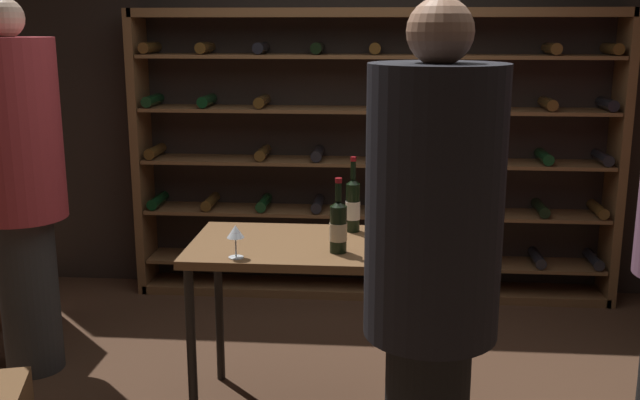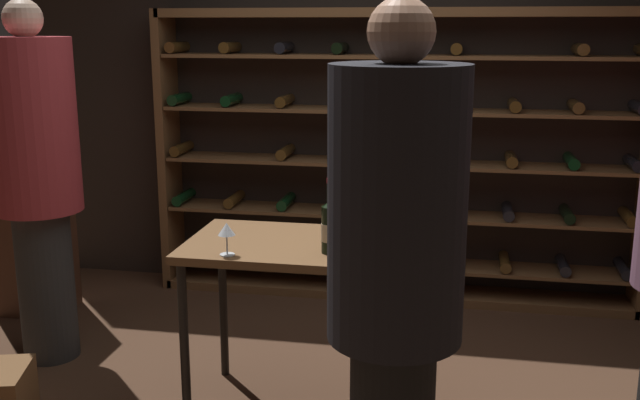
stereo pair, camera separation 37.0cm
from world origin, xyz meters
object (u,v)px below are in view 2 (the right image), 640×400
at_px(wine_bottle_gold_foil, 330,227).
at_px(tasting_table, 303,261).
at_px(person_host_in_suit, 395,269).
at_px(wine_bottle_black_capsule, 392,232).
at_px(person_guest_plum_blouse, 36,168).
at_px(wine_glass_stemmed_right, 227,231).
at_px(wine_rack, 397,160).
at_px(display_cabinet, 29,192).
at_px(wine_bottle_red_label, 353,206).

bearing_deg(wine_bottle_gold_foil, tasting_table, 137.81).
relative_size(person_host_in_suit, wine_bottle_gold_foil, 5.70).
distance_m(tasting_table, wine_bottle_black_capsule, 0.52).
xyz_separation_m(person_guest_plum_blouse, person_host_in_suit, (2.10, -1.30, -0.03)).
xyz_separation_m(person_host_in_suit, wine_bottle_gold_foil, (-0.37, 0.82, -0.09)).
bearing_deg(wine_glass_stemmed_right, wine_rack, 73.13).
relative_size(wine_rack, wine_glass_stemmed_right, 22.20).
distance_m(tasting_table, wine_glass_stemmed_right, 0.45).
relative_size(wine_rack, tasting_table, 3.00).
bearing_deg(wine_bottle_black_capsule, tasting_table, 158.87).
height_order(tasting_table, person_host_in_suit, person_host_in_suit).
relative_size(display_cabinet, wine_glass_stemmed_right, 10.94).
height_order(tasting_table, display_cabinet, display_cabinet).
bearing_deg(wine_bottle_red_label, wine_bottle_black_capsule, -59.18).
xyz_separation_m(person_host_in_suit, display_cabinet, (-2.57, 1.94, -0.27)).
distance_m(person_guest_plum_blouse, person_host_in_suit, 2.47).
bearing_deg(wine_bottle_gold_foil, person_guest_plum_blouse, 164.70).
bearing_deg(wine_bottle_black_capsule, wine_bottle_red_label, 120.82).
distance_m(wine_bottle_gold_foil, wine_bottle_black_capsule, 0.29).
distance_m(wine_bottle_red_label, wine_glass_stemmed_right, 0.70).
bearing_deg(display_cabinet, person_host_in_suit, -37.06).
bearing_deg(person_guest_plum_blouse, wine_rack, 11.59).
relative_size(wine_bottle_red_label, wine_bottle_black_capsule, 1.14).
relative_size(wine_rack, wine_bottle_gold_foil, 9.65).
height_order(display_cabinet, wine_bottle_black_capsule, display_cabinet).
bearing_deg(display_cabinet, wine_glass_stemmed_right, -35.32).
bearing_deg(display_cabinet, wine_rack, 16.81).
relative_size(wine_bottle_gold_foil, wine_bottle_red_label, 0.91).
bearing_deg(wine_bottle_black_capsule, person_guest_plum_blouse, 165.99).
xyz_separation_m(wine_bottle_gold_foil, wine_bottle_black_capsule, (0.28, -0.03, -0.00)).
xyz_separation_m(tasting_table, person_host_in_suit, (0.52, -0.96, 0.31)).
xyz_separation_m(wine_rack, person_host_in_suit, (0.22, -2.65, 0.10)).
height_order(wine_bottle_gold_foil, wine_bottle_red_label, wine_bottle_red_label).
distance_m(wine_bottle_gold_foil, wine_glass_stemmed_right, 0.47).
relative_size(wine_rack, person_host_in_suit, 1.69).
relative_size(display_cabinet, wine_bottle_gold_foil, 4.76).
height_order(tasting_table, wine_bottle_gold_foil, wine_bottle_gold_foil).
bearing_deg(person_guest_plum_blouse, person_host_in_suit, -55.92).
distance_m(display_cabinet, wine_bottle_red_label, 2.39).
distance_m(display_cabinet, wine_bottle_black_capsule, 2.75).
relative_size(display_cabinet, wine_bottle_red_label, 4.33).
height_order(wine_bottle_gold_foil, wine_glass_stemmed_right, wine_bottle_gold_foil).
distance_m(wine_rack, display_cabinet, 2.46).
xyz_separation_m(person_guest_plum_blouse, display_cabinet, (-0.47, 0.65, -0.30)).
bearing_deg(person_guest_plum_blouse, wine_glass_stemmed_right, -49.19).
bearing_deg(wine_bottle_gold_foil, wine_bottle_red_label, 81.86).
height_order(wine_rack, display_cabinet, wine_rack).
distance_m(wine_rack, wine_bottle_red_label, 1.47).
bearing_deg(tasting_table, wine_bottle_black_capsule, -21.13).
distance_m(person_guest_plum_blouse, display_cabinet, 0.85).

